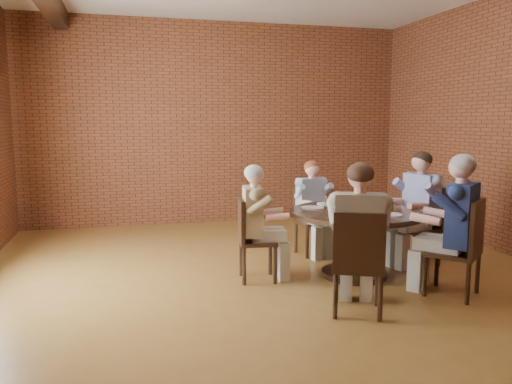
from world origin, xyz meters
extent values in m
plane|color=olive|center=(0.00, 0.00, 0.00)|extent=(7.00, 7.00, 0.00)
plane|color=brown|center=(0.00, 3.50, 1.70)|extent=(7.00, 0.00, 7.00)
cylinder|color=#301D10|center=(0.90, 0.00, 0.03)|extent=(0.73, 0.73, 0.06)
cylinder|color=#301D10|center=(0.90, 0.00, 0.35)|extent=(0.21, 0.21, 0.64)
cylinder|color=#3F2917|center=(0.90, 0.00, 0.72)|extent=(1.47, 1.47, 0.05)
cube|color=#301D10|center=(1.83, 0.24, 0.43)|extent=(0.54, 0.54, 0.04)
cube|color=#301D10|center=(2.02, 0.30, 0.70)|extent=(0.15, 0.44, 0.51)
cylinder|color=#301D10|center=(1.59, 0.38, 0.21)|extent=(0.04, 0.04, 0.41)
cylinder|color=#301D10|center=(1.69, 0.01, 0.21)|extent=(0.04, 0.04, 0.41)
cylinder|color=#301D10|center=(1.96, 0.48, 0.21)|extent=(0.04, 0.04, 0.41)
cylinder|color=#301D10|center=(2.06, 0.11, 0.21)|extent=(0.04, 0.04, 0.41)
cube|color=#301D10|center=(0.77, 0.99, 0.43)|extent=(0.42, 0.42, 0.04)
cube|color=#301D10|center=(0.75, 1.15, 0.66)|extent=(0.38, 0.09, 0.43)
cylinder|color=#301D10|center=(0.63, 0.81, 0.21)|extent=(0.04, 0.04, 0.41)
cylinder|color=#301D10|center=(0.94, 0.85, 0.21)|extent=(0.04, 0.04, 0.41)
cylinder|color=#301D10|center=(0.59, 1.12, 0.21)|extent=(0.04, 0.04, 0.41)
cylinder|color=#301D10|center=(0.90, 1.16, 0.21)|extent=(0.04, 0.04, 0.41)
cube|color=#301D10|center=(-0.19, 0.15, 0.43)|extent=(0.44, 0.44, 0.04)
cube|color=#301D10|center=(-0.37, 0.17, 0.68)|extent=(0.09, 0.40, 0.45)
cylinder|color=#301D10|center=(-0.05, -0.04, 0.21)|extent=(0.04, 0.04, 0.41)
cylinder|color=#301D10|center=(0.00, 0.29, 0.21)|extent=(0.04, 0.04, 0.41)
cylinder|color=#301D10|center=(-0.38, 0.00, 0.21)|extent=(0.04, 0.04, 0.41)
cylinder|color=#301D10|center=(-0.34, 0.33, 0.21)|extent=(0.04, 0.04, 0.41)
cube|color=#301D10|center=(0.44, -1.00, 0.43)|extent=(0.59, 0.59, 0.04)
cube|color=#301D10|center=(0.36, -1.18, 0.70)|extent=(0.42, 0.22, 0.51)
cylinder|color=#301D10|center=(0.70, -0.90, 0.21)|extent=(0.04, 0.04, 0.41)
cylinder|color=#301D10|center=(0.35, -0.74, 0.21)|extent=(0.04, 0.04, 0.41)
cylinder|color=#301D10|center=(0.54, -1.25, 0.21)|extent=(0.04, 0.04, 0.41)
cylinder|color=#301D10|center=(0.19, -1.09, 0.21)|extent=(0.04, 0.04, 0.41)
cube|color=#301D10|center=(1.57, -0.81, 0.43)|extent=(0.66, 0.66, 0.04)
cube|color=#301D10|center=(1.71, -0.97, 0.72)|extent=(0.38, 0.33, 0.53)
cylinder|color=#301D10|center=(1.60, -0.52, 0.21)|extent=(0.04, 0.04, 0.41)
cylinder|color=#301D10|center=(1.28, -0.78, 0.21)|extent=(0.04, 0.04, 0.41)
cylinder|color=#301D10|center=(1.86, -0.84, 0.21)|extent=(0.04, 0.04, 0.41)
cylinder|color=#301D10|center=(1.54, -1.10, 0.21)|extent=(0.04, 0.04, 0.41)
cylinder|color=white|center=(1.25, 0.13, 0.76)|extent=(0.26, 0.26, 0.01)
cylinder|color=white|center=(0.76, 0.46, 0.76)|extent=(0.26, 0.26, 0.01)
cylinder|color=white|center=(0.48, 0.24, 0.76)|extent=(0.26, 0.26, 0.01)
cylinder|color=white|center=(1.12, -0.35, 0.76)|extent=(0.26, 0.26, 0.01)
cylinder|color=white|center=(1.23, 0.07, 0.82)|extent=(0.07, 0.07, 0.14)
cylinder|color=white|center=(0.97, 0.26, 0.82)|extent=(0.07, 0.07, 0.14)
cylinder|color=white|center=(0.68, 0.27, 0.82)|extent=(0.07, 0.07, 0.14)
cylinder|color=white|center=(0.77, 0.12, 0.82)|extent=(0.07, 0.07, 0.14)
cylinder|color=white|center=(0.68, -0.14, 0.82)|extent=(0.07, 0.07, 0.14)
cylinder|color=white|center=(0.76, -0.33, 0.82)|extent=(0.07, 0.07, 0.14)
cylinder|color=white|center=(1.01, -0.19, 0.82)|extent=(0.07, 0.07, 0.14)
cylinder|color=white|center=(1.24, -0.16, 0.82)|extent=(0.07, 0.07, 0.14)
cube|color=black|center=(1.25, -0.22, 0.75)|extent=(0.09, 0.15, 0.01)
camera|label=1|loc=(-1.55, -5.00, 1.73)|focal=35.00mm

